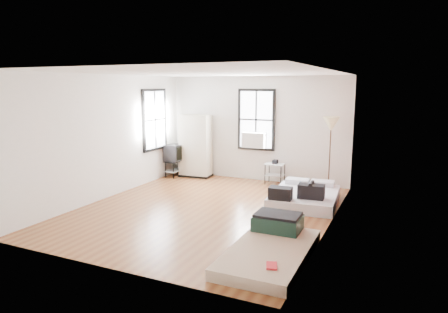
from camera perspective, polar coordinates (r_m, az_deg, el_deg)
The scene contains 8 objects.
ground at distance 8.40m, azimuth -2.56°, elevation -7.58°, with size 6.00×6.00×0.00m, color brown.
room_shell at distance 8.27m, azimuth -0.07°, elevation 4.47°, with size 5.02×6.02×2.80m.
mattress_main at distance 8.96m, azimuth 11.41°, elevation -5.55°, with size 1.49×1.94×0.59m.
mattress_bare at distance 6.32m, azimuth 6.83°, elevation -12.40°, with size 1.12×2.10×0.45m.
wardrobe at distance 11.26m, azimuth -4.08°, elevation 1.49°, with size 0.92×0.58×1.75m.
side_table at distance 10.51m, azimuth 7.30°, elevation -1.62°, with size 0.49×0.40×0.64m.
floor_lamp at distance 9.95m, azimuth 15.04°, elevation 4.04°, with size 0.39×0.39×1.81m.
tv_stand at distance 11.34m, azimuth -7.00°, elevation 0.39°, with size 0.51×0.68×0.92m.
Camera 1 is at (3.67, -7.11, 2.54)m, focal length 32.00 mm.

